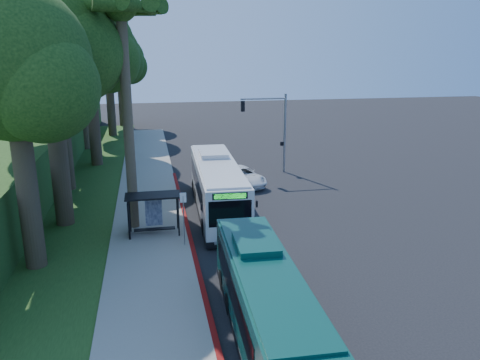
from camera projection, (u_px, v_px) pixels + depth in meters
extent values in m
plane|color=black|center=(258.00, 211.00, 31.96)|extent=(140.00, 140.00, 0.00)
cube|color=gray|center=(149.00, 218.00, 30.57)|extent=(4.50, 70.00, 0.12)
cube|color=maroon|center=(190.00, 238.00, 27.22)|extent=(0.25, 30.00, 0.13)
cube|color=#234719|center=(69.00, 200.00, 34.22)|extent=(8.00, 70.00, 0.06)
cube|color=black|center=(153.00, 196.00, 27.13)|extent=(3.20, 1.50, 0.10)
cube|color=black|center=(129.00, 218.00, 27.21)|extent=(0.06, 1.30, 2.20)
cube|color=navy|center=(154.00, 212.00, 28.13)|extent=(1.00, 0.12, 1.70)
cube|color=black|center=(155.00, 229.00, 27.59)|extent=(2.40, 0.40, 0.06)
cube|color=black|center=(130.00, 215.00, 27.79)|extent=(0.08, 0.08, 2.40)
cube|color=black|center=(177.00, 212.00, 28.32)|extent=(0.08, 0.08, 2.40)
cube|color=black|center=(129.00, 222.00, 26.65)|extent=(0.08, 0.08, 2.40)
cube|color=black|center=(179.00, 218.00, 27.18)|extent=(0.08, 0.08, 2.40)
cylinder|color=gray|center=(184.00, 222.00, 25.82)|extent=(0.06, 0.06, 3.00)
cube|color=white|center=(183.00, 198.00, 25.44)|extent=(0.35, 0.04, 0.55)
cylinder|color=gray|center=(285.00, 134.00, 41.37)|extent=(0.20, 0.20, 7.00)
cylinder|color=gray|center=(263.00, 99.00, 40.15)|extent=(4.00, 0.14, 0.14)
cube|color=black|center=(243.00, 106.00, 39.98)|extent=(0.30, 0.30, 0.90)
cube|color=black|center=(282.00, 144.00, 41.56)|extent=(0.25, 0.25, 0.35)
cylinder|color=#4C3F2D|center=(128.00, 124.00, 27.25)|extent=(0.60, 0.60, 13.00)
sphere|color=black|center=(120.00, 5.00, 25.50)|extent=(1.80, 1.80, 1.80)
cylinder|color=#382B1E|center=(57.00, 143.00, 28.19)|extent=(1.10, 1.10, 10.50)
sphere|color=black|center=(45.00, 31.00, 26.45)|extent=(8.00, 8.00, 8.00)
sphere|color=black|center=(74.00, 53.00, 25.94)|extent=(5.60, 5.60, 5.60)
sphere|color=black|center=(27.00, 47.00, 27.75)|extent=(5.20, 5.20, 5.20)
cylinder|color=#382B1E|center=(61.00, 114.00, 35.37)|extent=(1.18, 1.18, 11.90)
sphere|color=black|center=(50.00, 12.00, 33.40)|extent=(10.00, 10.00, 10.00)
sphere|color=black|center=(78.00, 31.00, 32.73)|extent=(7.00, 7.00, 7.00)
sphere|color=black|center=(31.00, 28.00, 35.00)|extent=(6.50, 6.50, 6.50)
cylinder|color=#382B1E|center=(93.00, 114.00, 43.49)|extent=(1.06, 1.06, 9.80)
sphere|color=black|center=(87.00, 47.00, 41.87)|extent=(8.40, 8.40, 8.40)
sphere|color=black|center=(107.00, 60.00, 41.30)|extent=(5.88, 5.88, 5.88)
sphere|color=black|center=(73.00, 56.00, 43.21)|extent=(5.46, 5.46, 5.46)
cylinder|color=#382B1E|center=(81.00, 98.00, 50.48)|extent=(1.14, 1.14, 11.20)
sphere|color=black|center=(75.00, 32.00, 48.63)|extent=(9.60, 9.60, 9.60)
sphere|color=black|center=(94.00, 44.00, 47.97)|extent=(6.72, 6.72, 6.72)
sphere|color=black|center=(61.00, 41.00, 50.15)|extent=(6.24, 6.24, 6.24)
cylinder|color=#382B1E|center=(110.00, 100.00, 58.79)|extent=(1.02, 1.02, 9.10)
sphere|color=black|center=(107.00, 54.00, 57.28)|extent=(8.00, 8.00, 8.00)
sphere|color=black|center=(121.00, 63.00, 56.73)|extent=(5.60, 5.60, 5.60)
sphere|color=black|center=(97.00, 60.00, 58.55)|extent=(5.20, 5.20, 5.20)
cylinder|color=#382B1E|center=(122.00, 97.00, 66.63)|extent=(0.98, 0.98, 8.40)
sphere|color=black|center=(119.00, 59.00, 65.24)|extent=(7.00, 7.00, 7.00)
sphere|color=black|center=(129.00, 67.00, 64.77)|extent=(4.90, 4.90, 4.90)
sphere|color=black|center=(111.00, 64.00, 66.36)|extent=(4.55, 4.55, 4.55)
cylinder|color=#382B1E|center=(26.00, 181.00, 22.62)|extent=(1.02, 1.02, 9.10)
sphere|color=black|center=(11.00, 62.00, 21.11)|extent=(7.20, 7.20, 7.20)
sphere|color=black|center=(42.00, 87.00, 20.64)|extent=(5.04, 5.04, 5.04)
cube|color=silver|center=(217.00, 186.00, 31.37)|extent=(3.13, 12.69, 2.99)
cube|color=black|center=(217.00, 207.00, 31.78)|extent=(3.16, 12.75, 0.37)
cube|color=black|center=(216.00, 179.00, 31.79)|extent=(3.09, 9.92, 1.16)
cube|color=black|center=(230.00, 213.00, 25.36)|extent=(2.36, 0.21, 1.47)
cube|color=black|center=(208.00, 160.00, 37.21)|extent=(2.15, 0.20, 1.05)
cube|color=#19E533|center=(230.00, 196.00, 25.08)|extent=(1.74, 0.17, 0.29)
cube|color=silver|center=(217.00, 163.00, 30.95)|extent=(2.89, 12.05, 0.13)
cube|color=silver|center=(213.00, 154.00, 32.90)|extent=(1.97, 2.69, 0.37)
cylinder|color=black|center=(205.00, 227.00, 27.71)|extent=(0.35, 1.06, 1.05)
cylinder|color=black|center=(245.00, 225.00, 28.08)|extent=(0.35, 1.06, 1.05)
cylinder|color=black|center=(195.00, 186.00, 36.09)|extent=(0.35, 1.06, 1.05)
cylinder|color=black|center=(226.00, 184.00, 36.47)|extent=(0.35, 1.06, 1.05)
cube|color=#0B3C34|center=(265.00, 301.00, 17.45)|extent=(2.69, 11.04, 2.61)
cube|color=black|center=(265.00, 333.00, 17.81)|extent=(2.72, 11.10, 0.32)
cube|color=black|center=(263.00, 289.00, 17.82)|extent=(2.67, 8.63, 1.01)
cube|color=black|center=(241.00, 238.00, 22.54)|extent=(1.87, 0.17, 0.91)
cube|color=#0B3C34|center=(266.00, 268.00, 17.09)|extent=(2.49, 10.49, 0.11)
cube|color=#0B3C34|center=(256.00, 244.00, 18.78)|extent=(1.71, 2.34, 0.32)
cylinder|color=black|center=(223.00, 279.00, 21.56)|extent=(0.30, 0.92, 0.91)
cylinder|color=black|center=(268.00, 276.00, 21.89)|extent=(0.30, 0.92, 0.91)
imported|color=white|center=(241.00, 176.00, 38.07)|extent=(3.88, 5.74, 1.46)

